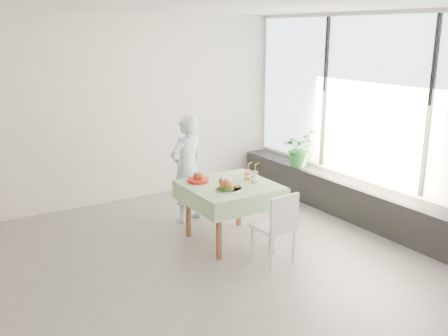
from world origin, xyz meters
TOP-DOWN VIEW (x-y plane):
  - floor at (0.00, 0.00)m, footprint 6.00×6.00m
  - ceiling at (0.00, 0.00)m, footprint 6.00×6.00m
  - wall_back at (0.00, 2.50)m, footprint 6.00×0.02m
  - wall_front at (0.00, -2.50)m, footprint 6.00×0.02m
  - wall_right at (3.00, 0.00)m, footprint 0.02×5.00m
  - window_pane at (2.97, 0.00)m, footprint 0.01×4.80m
  - window_ledge at (2.80, 0.00)m, footprint 0.40×4.80m
  - cafe_table at (0.88, 0.28)m, footprint 1.05×1.05m
  - chair_far at (0.81, 0.99)m, footprint 0.48×0.48m
  - chair_near at (0.99, -0.48)m, footprint 0.42×0.42m
  - diner at (0.77, 1.18)m, footprint 0.60×0.46m
  - main_dish at (0.73, 0.09)m, footprint 0.33×0.33m
  - juice_cup_orange at (1.18, 0.32)m, footprint 0.09×0.09m
  - juice_cup_lemonade at (1.17, 0.17)m, footprint 0.10×0.10m
  - second_dish at (0.60, 0.56)m, footprint 0.27×0.27m
  - potted_plant at (2.74, 1.19)m, footprint 0.68×0.66m

SIDE VIEW (x-z plane):
  - floor at x=0.00m, z-range 0.00..0.00m
  - window_ledge at x=2.80m, z-range 0.00..0.50m
  - chair_near at x=0.99m, z-range -0.16..0.67m
  - chair_far at x=0.81m, z-range -0.17..0.70m
  - cafe_table at x=0.88m, z-range 0.09..0.83m
  - diner at x=0.77m, z-range 0.00..1.48m
  - second_dish at x=0.60m, z-range 0.72..0.84m
  - potted_plant at x=2.74m, z-range 0.50..1.08m
  - main_dish at x=0.73m, z-range 0.71..0.88m
  - juice_cup_orange at x=1.18m, z-range 0.67..0.93m
  - juice_cup_lemonade at x=1.17m, z-range 0.67..0.95m
  - wall_back at x=0.00m, z-range 0.00..2.80m
  - wall_front at x=0.00m, z-range 0.00..2.80m
  - wall_right at x=3.00m, z-range 0.00..2.80m
  - window_pane at x=2.97m, z-range 0.56..2.74m
  - ceiling at x=0.00m, z-range 2.80..2.80m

